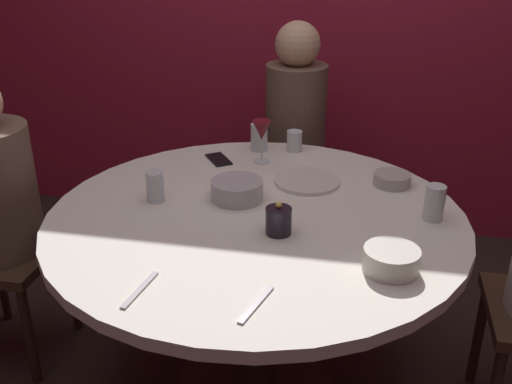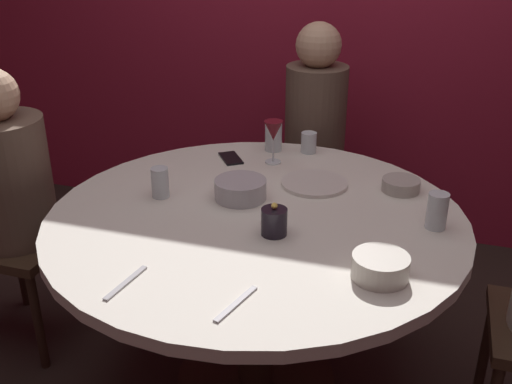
% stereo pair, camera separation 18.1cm
% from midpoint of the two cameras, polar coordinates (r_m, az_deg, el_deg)
% --- Properties ---
extents(ground_plane, '(8.00, 8.00, 0.00)m').
position_cam_midpoint_polar(ground_plane, '(2.43, 2.24, -17.56)').
color(ground_plane, '#2D231E').
extents(dining_table, '(1.41, 1.41, 0.72)m').
position_cam_midpoint_polar(dining_table, '(2.08, 2.50, -5.53)').
color(dining_table, silver).
rests_on(dining_table, ground).
extents(seated_diner_left, '(0.40, 0.40, 1.15)m').
position_cam_midpoint_polar(seated_diner_left, '(2.44, -20.69, 0.93)').
color(seated_diner_left, '#3F2D1E').
rests_on(seated_diner_left, ground).
extents(seated_diner_back, '(0.40, 0.40, 1.22)m').
position_cam_midpoint_polar(seated_diner_back, '(2.86, 7.49, 6.50)').
color(seated_diner_back, '#3F2D1E').
rests_on(seated_diner_back, ground).
extents(candle_holder, '(0.08, 0.08, 0.11)m').
position_cam_midpoint_polar(candle_holder, '(1.87, 4.52, -2.88)').
color(candle_holder, black).
rests_on(candle_holder, dining_table).
extents(wine_glass, '(0.08, 0.08, 0.18)m').
position_cam_midpoint_polar(wine_glass, '(2.39, 3.85, 5.63)').
color(wine_glass, silver).
rests_on(wine_glass, dining_table).
extents(dinner_plate, '(0.25, 0.25, 0.01)m').
position_cam_midpoint_polar(dinner_plate, '(2.24, 7.89, 0.78)').
color(dinner_plate, silver).
rests_on(dinner_plate, dining_table).
extents(cell_phone, '(0.14, 0.15, 0.01)m').
position_cam_midpoint_polar(cell_phone, '(2.46, -0.32, 3.20)').
color(cell_phone, black).
rests_on(cell_phone, dining_table).
extents(bowl_serving_large, '(0.18, 0.18, 0.07)m').
position_cam_midpoint_polar(bowl_serving_large, '(2.11, 0.97, 0.23)').
color(bowl_serving_large, '#B7B7BC').
rests_on(bowl_serving_large, dining_table).
extents(bowl_salad_center, '(0.14, 0.14, 0.05)m').
position_cam_midpoint_polar(bowl_salad_center, '(2.26, 15.90, 0.60)').
color(bowl_salad_center, '#B2ADA3').
rests_on(bowl_salad_center, dining_table).
extents(bowl_small_white, '(0.16, 0.16, 0.07)m').
position_cam_midpoint_polar(bowl_small_white, '(1.71, 14.78, -6.98)').
color(bowl_small_white, beige).
rests_on(bowl_small_white, dining_table).
extents(cup_near_candle, '(0.06, 0.06, 0.11)m').
position_cam_midpoint_polar(cup_near_candle, '(2.12, -6.74, 0.86)').
color(cup_near_candle, silver).
rests_on(cup_near_candle, dining_table).
extents(cup_by_left_diner, '(0.07, 0.07, 0.09)m').
position_cam_midpoint_polar(cup_by_left_diner, '(2.54, 7.09, 4.67)').
color(cup_by_left_diner, silver).
rests_on(cup_by_left_diner, dining_table).
extents(cup_by_right_diner, '(0.07, 0.07, 0.12)m').
position_cam_midpoint_polar(cup_by_right_diner, '(2.01, 19.38, -1.76)').
color(cup_by_right_diner, silver).
rests_on(cup_by_right_diner, dining_table).
extents(cup_center_front, '(0.07, 0.07, 0.11)m').
position_cam_midpoint_polar(cup_center_front, '(2.55, 3.71, 5.17)').
color(cup_center_front, silver).
rests_on(cup_center_front, dining_table).
extents(fork_near_plate, '(0.06, 0.18, 0.01)m').
position_cam_midpoint_polar(fork_near_plate, '(1.56, 1.45, -10.69)').
color(fork_near_plate, '#B7B7BC').
rests_on(fork_near_plate, dining_table).
extents(knife_near_plate, '(0.04, 0.18, 0.01)m').
position_cam_midpoint_polar(knife_near_plate, '(1.66, -9.25, -8.61)').
color(knife_near_plate, '#B7B7BC').
rests_on(knife_near_plate, dining_table).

